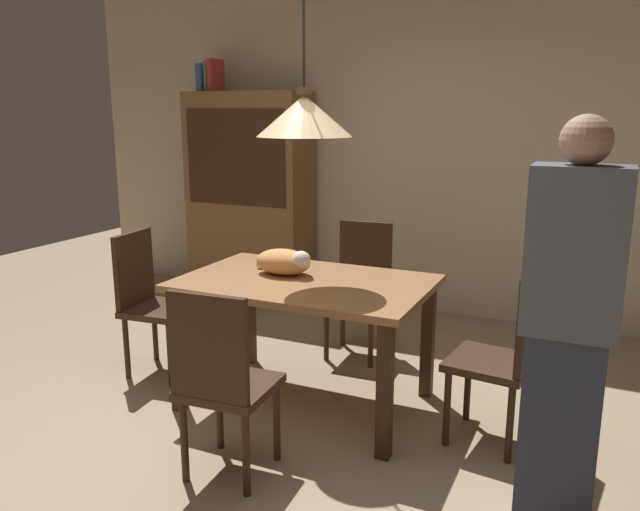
% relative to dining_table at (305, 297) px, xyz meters
% --- Properties ---
extents(ground, '(10.00, 10.00, 0.00)m').
position_rel_dining_table_xyz_m(ground, '(-0.00, -0.57, -0.65)').
color(ground, '#998466').
extents(back_wall, '(6.40, 0.10, 2.90)m').
position_rel_dining_table_xyz_m(back_wall, '(-0.00, 2.08, 0.80)').
color(back_wall, beige).
rests_on(back_wall, ground).
extents(dining_table, '(1.40, 0.90, 0.75)m').
position_rel_dining_table_xyz_m(dining_table, '(0.00, 0.00, 0.00)').
color(dining_table, olive).
rests_on(dining_table, ground).
extents(chair_left_side, '(0.44, 0.44, 0.93)m').
position_rel_dining_table_xyz_m(chair_left_side, '(-1.13, -0.01, -0.14)').
color(chair_left_side, '#382316').
rests_on(chair_left_side, ground).
extents(chair_far_back, '(0.41, 0.41, 0.93)m').
position_rel_dining_table_xyz_m(chair_far_back, '(-0.00, 0.88, -0.14)').
color(chair_far_back, '#382316').
rests_on(chair_far_back, ground).
extents(chair_right_side, '(0.44, 0.44, 0.93)m').
position_rel_dining_table_xyz_m(chair_right_side, '(1.13, -0.01, -0.14)').
color(chair_right_side, '#382316').
rests_on(chair_right_side, ground).
extents(chair_near_front, '(0.42, 0.42, 0.93)m').
position_rel_dining_table_xyz_m(chair_near_front, '(0.01, -0.88, -0.14)').
color(chair_near_front, '#382316').
rests_on(chair_near_front, ground).
extents(cat_sleeping, '(0.39, 0.22, 0.16)m').
position_rel_dining_table_xyz_m(cat_sleeping, '(-0.16, 0.06, 0.18)').
color(cat_sleeping, '#E59951').
rests_on(cat_sleeping, dining_table).
extents(pendant_lamp, '(0.52, 0.52, 1.30)m').
position_rel_dining_table_xyz_m(pendant_lamp, '(-0.00, 0.00, 1.01)').
color(pendant_lamp, beige).
extents(hutch_bookcase, '(1.12, 0.45, 1.85)m').
position_rel_dining_table_xyz_m(hutch_bookcase, '(-1.41, 1.74, 0.24)').
color(hutch_bookcase, brown).
rests_on(hutch_bookcase, ground).
extents(book_blue_wide, '(0.06, 0.24, 0.24)m').
position_rel_dining_table_xyz_m(book_blue_wide, '(-1.84, 1.75, 1.32)').
color(book_blue_wide, '#384C93').
rests_on(book_blue_wide, hutch_bookcase).
extents(book_green_slim, '(0.03, 0.20, 0.26)m').
position_rel_dining_table_xyz_m(book_green_slim, '(-1.78, 1.75, 1.33)').
color(book_green_slim, '#427A4C').
rests_on(book_green_slim, hutch_bookcase).
extents(book_red_tall, '(0.04, 0.22, 0.28)m').
position_rel_dining_table_xyz_m(book_red_tall, '(-1.73, 1.75, 1.34)').
color(book_red_tall, '#B73833').
rests_on(book_red_tall, hutch_bookcase).
extents(person_standing, '(0.36, 0.22, 1.68)m').
position_rel_dining_table_xyz_m(person_standing, '(1.43, -0.56, 0.20)').
color(person_standing, '#2D3347').
rests_on(person_standing, ground).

